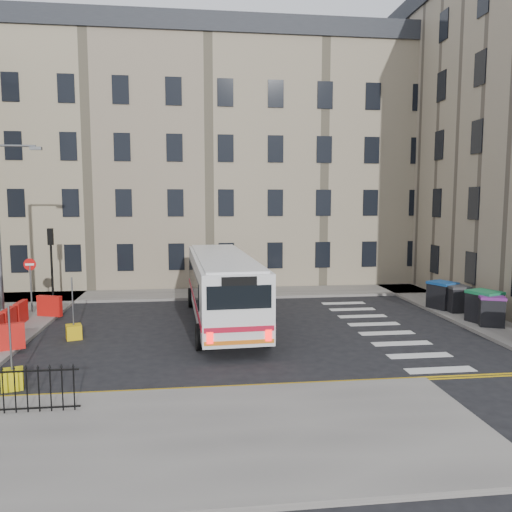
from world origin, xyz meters
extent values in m
plane|color=black|center=(0.00, 0.00, 0.00)|extent=(120.00, 120.00, 0.00)
cube|color=slate|center=(-6.00, 8.60, 0.07)|extent=(36.00, 3.20, 0.15)
cube|color=slate|center=(9.00, 4.00, 0.07)|extent=(2.40, 26.00, 0.15)
cube|color=slate|center=(-7.00, -10.00, 0.07)|extent=(20.00, 6.00, 0.15)
cube|color=gray|center=(-7.00, 15.50, 8.00)|extent=(38.00, 10.50, 16.00)
cube|color=black|center=(-7.00, 15.50, 16.60)|extent=(38.30, 10.80, 1.20)
cylinder|color=black|center=(-12.00, 6.50, 1.75)|extent=(0.12, 0.12, 3.20)
cube|color=black|center=(-12.00, 6.50, 3.80)|extent=(0.28, 0.22, 0.90)
cylinder|color=#595B5E|center=(-12.50, 4.50, 1.35)|extent=(0.08, 0.08, 2.40)
cube|color=red|center=(-12.50, 4.50, 2.85)|extent=(0.60, 0.04, 0.60)
cube|color=red|center=(-12.20, 0.50, 0.65)|extent=(0.25, 1.25, 1.00)
cube|color=red|center=(-12.20, 2.00, 0.65)|extent=(0.25, 1.25, 1.00)
cube|color=red|center=(-11.30, 3.30, 0.65)|extent=(1.26, 0.66, 1.00)
cube|color=red|center=(-11.30, -2.30, 0.65)|extent=(1.26, 0.66, 1.00)
cube|color=silver|center=(-2.99, 1.41, 1.83)|extent=(3.17, 11.65, 2.62)
cube|color=black|center=(-4.34, 1.87, 2.04)|extent=(0.50, 9.22, 1.05)
cube|color=black|center=(-1.70, 1.99, 2.04)|extent=(0.50, 9.22, 1.05)
cube|color=black|center=(-3.27, 7.18, 2.10)|extent=(2.31, 0.17, 1.15)
cube|color=black|center=(-2.72, -4.36, 2.36)|extent=(2.31, 0.17, 0.84)
cube|color=#AE0E25|center=(-4.32, 1.34, 1.21)|extent=(0.58, 11.31, 0.19)
cube|color=#AE0E25|center=(-1.67, 1.47, 1.21)|extent=(0.58, 11.31, 0.19)
cube|color=#FF0C0C|center=(-3.76, -4.43, 0.94)|extent=(0.23, 0.06, 0.42)
cube|color=#FF0C0C|center=(-1.67, -4.32, 0.94)|extent=(0.23, 0.06, 0.42)
cylinder|color=black|center=(-4.49, 5.22, 0.52)|extent=(0.34, 1.06, 1.05)
cylinder|color=black|center=(-1.87, 5.34, 0.52)|extent=(0.34, 1.06, 1.05)
cylinder|color=black|center=(-4.11, -2.74, 0.52)|extent=(0.34, 1.06, 1.05)
cylinder|color=black|center=(-1.49, -2.62, 0.52)|extent=(0.34, 1.06, 1.05)
cube|color=black|center=(8.96, -0.95, 0.76)|extent=(1.38, 1.47, 1.23)
cube|color=#671F75|center=(8.96, -0.95, 1.44)|extent=(1.45, 1.54, 0.13)
cube|color=black|center=(8.97, -0.41, 0.81)|extent=(1.47, 1.57, 1.32)
cube|color=#197444|center=(8.97, -0.41, 1.54)|extent=(1.55, 1.64, 0.14)
cube|color=black|center=(8.90, 1.93, 0.75)|extent=(0.99, 1.15, 1.20)
cube|color=#353537|center=(8.90, 1.93, 1.41)|extent=(1.04, 1.20, 0.12)
cube|color=black|center=(8.52, 2.66, 0.78)|extent=(1.44, 1.52, 1.26)
cube|color=navy|center=(8.52, 2.66, 1.48)|extent=(1.51, 1.60, 0.13)
cube|color=gold|center=(-9.30, -0.49, 0.30)|extent=(0.76, 0.76, 0.60)
cube|color=#C6B70B|center=(-9.84, -6.00, 0.30)|extent=(0.74, 0.74, 0.60)
camera|label=1|loc=(-4.23, -21.54, 5.74)|focal=35.00mm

